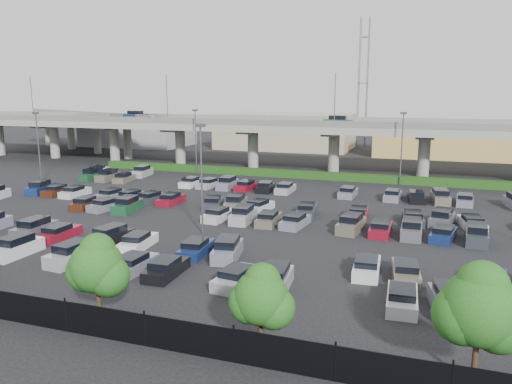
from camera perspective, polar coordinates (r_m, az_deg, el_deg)
ground at (r=54.21m, az=-2.54°, el=-2.60°), size 280.00×280.00×0.00m
overpass at (r=83.48m, az=5.39°, el=7.17°), size 150.00×13.00×15.80m
on_ramp at (r=116.61m, az=-19.03°, el=7.76°), size 50.93×30.13×8.80m
hedge at (r=77.43m, az=4.25°, el=2.06°), size 66.00×1.60×1.10m
fence at (r=31.04m, az=-22.42°, el=-12.73°), size 70.00×0.10×2.00m
tree_row at (r=30.68m, az=-19.91°, el=-7.58°), size 65.07×3.66×5.94m
parked_cars at (r=51.33m, az=-4.89°, el=-2.72°), size 63.02×41.65×1.67m
light_poles at (r=56.48m, az=-5.75°, el=4.37°), size 66.90×48.38×10.30m
distant_buildings at (r=111.33m, az=15.41°, el=6.21°), size 138.00×24.00×9.00m
comm_tower at (r=123.88m, az=12.14°, el=12.36°), size 2.40×2.40×30.00m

